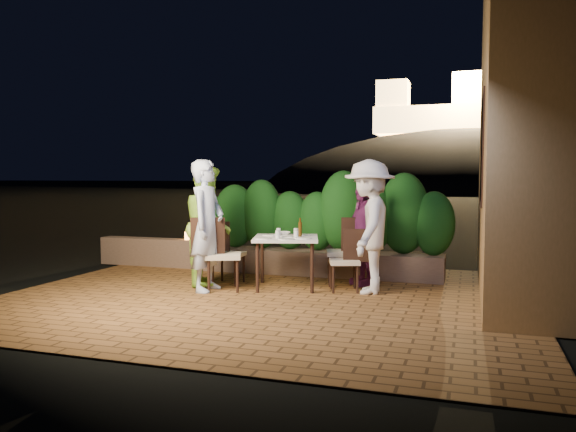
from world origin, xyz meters
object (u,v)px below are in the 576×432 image
at_px(bowl, 284,233).
at_px(parapet_lamp, 187,236).
at_px(dining_table, 286,262).
at_px(diner_blue, 207,226).
at_px(diner_white, 369,226).
at_px(beer_bottle, 300,227).
at_px(chair_right_front, 344,260).
at_px(chair_right_back, 343,251).
at_px(chair_left_front, 223,254).
at_px(chair_left_back, 228,253).
at_px(diner_green, 208,225).
at_px(diner_purple, 363,235).

relative_size(bowl, parapet_lamp, 1.35).
bearing_deg(dining_table, diner_blue, -151.39).
bearing_deg(diner_white, beer_bottle, -97.74).
bearing_deg(chair_right_front, bowl, -33.50).
bearing_deg(diner_blue, bowl, -45.82).
distance_m(beer_bottle, diner_blue, 1.36).
xyz_separation_m(diner_blue, diner_white, (2.22, 0.57, -0.00)).
bearing_deg(chair_right_back, chair_left_front, 15.79).
bearing_deg(dining_table, diner_white, 1.24).
bearing_deg(chair_right_front, diner_blue, -1.05).
xyz_separation_m(diner_blue, parapet_lamp, (-1.26, 1.76, -0.37)).
xyz_separation_m(dining_table, beer_bottle, (0.18, 0.12, 0.51)).
relative_size(chair_left_back, diner_green, 0.53).
bearing_deg(chair_left_front, bowl, 26.14).
distance_m(chair_left_back, diner_green, 0.52).
bearing_deg(diner_white, chair_left_front, -79.52).
bearing_deg(diner_blue, diner_green, 24.31).
bearing_deg(diner_green, beer_bottle, -103.95).
relative_size(diner_blue, diner_white, 1.00).
height_order(beer_bottle, chair_right_back, beer_bottle).
bearing_deg(chair_left_front, dining_table, 6.99).
distance_m(chair_left_front, diner_blue, 0.47).
xyz_separation_m(chair_left_front, diner_white, (2.01, 0.47, 0.41)).
xyz_separation_m(chair_right_back, diner_blue, (-1.74, -1.03, 0.43)).
xyz_separation_m(chair_right_back, parapet_lamp, (-3.00, 0.73, 0.06)).
bearing_deg(chair_right_front, chair_left_back, -17.72).
relative_size(dining_table, chair_right_front, 1.04).
distance_m(chair_left_front, chair_right_front, 1.73).
height_order(chair_left_back, diner_purple, diner_purple).
bearing_deg(beer_bottle, chair_right_back, 33.56).
bearing_deg(chair_right_front, beer_bottle, -25.60).
height_order(chair_right_back, diner_green, diner_green).
height_order(dining_table, diner_blue, diner_blue).
relative_size(chair_right_back, diner_blue, 0.54).
xyz_separation_m(beer_bottle, diner_green, (-1.39, -0.20, 0.02)).
bearing_deg(bowl, diner_white, -11.55).
bearing_deg(dining_table, diner_purple, 28.53).
distance_m(diner_white, parapet_lamp, 3.69).
xyz_separation_m(dining_table, chair_left_front, (-0.79, -0.45, 0.15)).
xyz_separation_m(dining_table, parapet_lamp, (-2.26, 1.22, 0.20)).
height_order(beer_bottle, chair_left_back, beer_bottle).
xyz_separation_m(beer_bottle, diner_white, (1.03, -0.09, 0.05)).
bearing_deg(chair_left_back, beer_bottle, 3.14).
distance_m(beer_bottle, diner_white, 1.04).
height_order(chair_left_back, diner_green, diner_green).
bearing_deg(chair_left_front, diner_green, 116.58).
height_order(beer_bottle, diner_green, diner_green).
bearing_deg(parapet_lamp, chair_right_back, -13.67).
height_order(chair_right_front, diner_green, diner_green).
bearing_deg(diner_green, diner_purple, -96.10).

